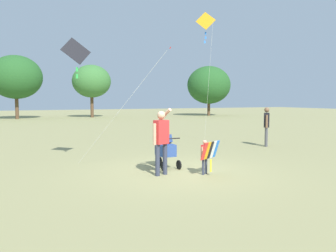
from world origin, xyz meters
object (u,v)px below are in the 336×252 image
Objects in this scene: kite_adult_black at (78,55)px; person_red_shirt at (266,123)px; child_with_butterfly_kite at (206,153)px; stroller at (165,148)px; kite_orange_delta at (206,25)px; person_adult_flyer at (161,137)px.

kite_adult_black is 8.74m from person_red_shirt.
child_with_butterfly_kite is 0.90× the size of stroller.
stroller is 4.12m from kite_adult_black.
stroller is 6.59m from person_red_shirt.
person_red_shirt is at bearing 21.93° from stroller.
stroller is 0.16× the size of kite_orange_delta.
person_adult_flyer is 4.03m from kite_adult_black.
stroller is (-0.65, 1.34, 0.00)m from child_with_butterfly_kite.
child_with_butterfly_kite is 0.15× the size of kite_orange_delta.
kite_orange_delta is at bearing 50.82° from person_adult_flyer.
person_red_shirt is at bearing 4.44° from kite_adult_black.
person_red_shirt is at bearing -71.58° from kite_orange_delta.
kite_orange_delta is (7.22, 4.06, 2.38)m from kite_adult_black.
stroller is 0.26× the size of kite_adult_black.
child_with_butterfly_kite is at bearing -145.15° from person_red_shirt.
person_adult_flyer is (-1.17, 0.47, 0.48)m from child_with_butterfly_kite.
stroller is (0.52, 0.87, -0.47)m from person_adult_flyer.
kite_adult_black is (-2.25, 1.81, 2.93)m from stroller.
child_with_butterfly_kite is at bearing -47.28° from kite_adult_black.
person_adult_flyer is 9.94m from kite_orange_delta.
person_adult_flyer is 0.45× the size of kite_adult_black.
person_adult_flyer is at bearing -121.07° from stroller.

